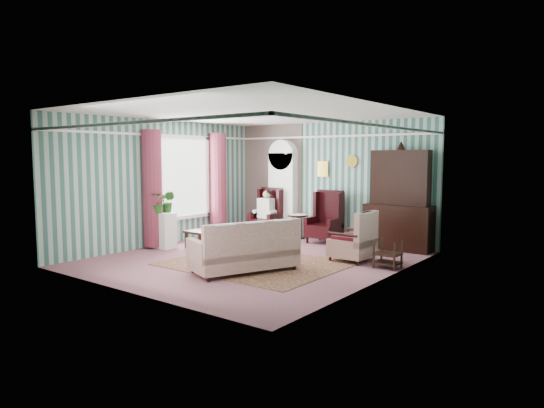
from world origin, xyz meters
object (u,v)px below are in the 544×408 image
Objects in this scene: wingback_left at (266,212)px; nest_table at (388,254)px; dresser_hutch at (399,197)px; coffee_table at (205,240)px; round_side_table at (298,227)px; bookcase at (283,192)px; sofa at (244,246)px; wingback_right at (324,217)px; plant_stand at (163,230)px; floral_armchair at (352,237)px; seated_woman at (266,213)px.

wingback_left reaches higher than nest_table.
dresser_hutch reaches higher than coffee_table.
bookcase is at bearing 159.73° from round_side_table.
dresser_hutch is 3.95m from sofa.
dresser_hutch is at bearing 8.77° from wingback_right.
wingback_left is 0.97m from round_side_table.
nest_table is (3.17, -1.70, -0.03)m from round_side_table.
wingback_right is 1.56× the size of plant_stand.
round_side_table is at bearing 169.99° from wingback_right.
floral_armchair reaches higher than sofa.
wingback_left is 1.00× the size of wingback_right.
wingback_right is 1.31× the size of floral_armchair.
floral_armchair is (3.24, -1.38, -0.11)m from seated_woman.
wingback_left reaches higher than floral_armchair.
bookcase is 1.90× the size of seated_woman.
wingback_left is at bearing 180.00° from wingback_right.
seated_woman is at bearing -170.54° from round_side_table.
wingback_right is at bearing -14.57° from bookcase.
dresser_hutch is at bearing -5.86° from floral_armchair.
bookcase is 3.73× the size of round_side_table.
dresser_hutch is at bearing 4.41° from wingback_left.
seated_woman is at bearing -122.66° from bookcase.
coffee_table is at bearing 30.34° from plant_stand.
nest_table is 0.28× the size of sofa.
bookcase is at bearing 49.29° from sofa.
dresser_hutch reaches higher than sofa.
round_side_table is (0.90, 0.15, -0.29)m from seated_woman.
floral_armchair reaches higher than nest_table.
seated_woman is 1.47× the size of plant_stand.
wingback_right reaches higher than round_side_table.
seated_woman reaches higher than plant_stand.
nest_table is at bearing 13.84° from plant_stand.
nest_table is 0.57× the size of floral_armchair.
dresser_hutch is 1.89× the size of wingback_right.
wingback_right is 1.75m from seated_woman.
plant_stand is (-0.80, -2.75, -0.19)m from seated_woman.
sofa reaches higher than nest_table.
wingback_left reaches higher than sofa.
dresser_hutch is at bearing 36.15° from coffee_table.
coffee_table is (-3.47, -2.53, -0.98)m from dresser_hutch.
dresser_hutch is 5.31m from plant_stand.
bookcase is at bearing 71.51° from plant_stand.
plant_stand is at bearing -144.92° from dresser_hutch.
wingback_left reaches higher than coffee_table.
nest_table is (3.82, -1.94, -0.85)m from bookcase.
bookcase is 0.70m from seated_woman.
round_side_table is 3.60m from nest_table.
bookcase reaches higher than nest_table.
sofa reaches higher than plant_stand.
dresser_hutch is 3.93× the size of round_side_table.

